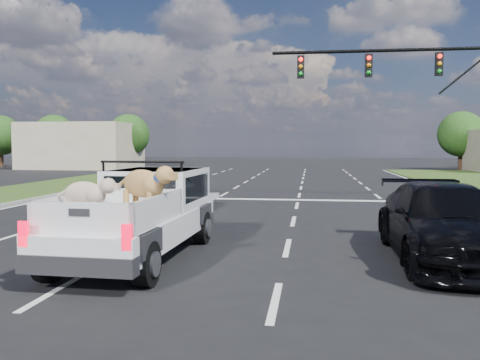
% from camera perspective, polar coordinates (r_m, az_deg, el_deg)
% --- Properties ---
extents(ground, '(160.00, 160.00, 0.00)m').
position_cam_1_polar(ground, '(11.81, -3.25, -7.37)').
color(ground, black).
rests_on(ground, ground).
extents(road_markings, '(17.75, 60.00, 0.01)m').
position_cam_1_polar(road_markings, '(18.21, 0.77, -3.32)').
color(road_markings, silver).
rests_on(road_markings, ground).
extents(curb_left, '(0.15, 60.00, 0.14)m').
position_cam_1_polar(curb_left, '(20.84, -25.00, -2.59)').
color(curb_left, gray).
rests_on(curb_left, ground).
extents(traffic_signal, '(9.11, 0.31, 7.00)m').
position_cam_1_polar(traffic_signal, '(22.54, 20.88, 9.85)').
color(traffic_signal, black).
rests_on(traffic_signal, ground).
extents(building_left, '(10.00, 8.00, 4.40)m').
position_cam_1_polar(building_left, '(52.33, -17.26, 3.68)').
color(building_left, '#BAA88E').
rests_on(building_left, ground).
extents(tree_far_a, '(4.20, 4.20, 5.40)m').
position_cam_1_polar(tree_far_a, '(58.97, -25.30, 4.55)').
color(tree_far_a, '#332114').
rests_on(tree_far_a, ground).
extents(tree_far_b, '(4.20, 4.20, 5.40)m').
position_cam_1_polar(tree_far_b, '(55.92, -20.13, 4.74)').
color(tree_far_b, '#332114').
rests_on(tree_far_b, ground).
extents(tree_far_c, '(4.20, 4.20, 5.40)m').
position_cam_1_polar(tree_far_c, '(52.64, -12.40, 4.95)').
color(tree_far_c, '#332114').
rests_on(tree_far_c, ground).
extents(tree_far_d, '(4.20, 4.20, 5.40)m').
position_cam_1_polar(tree_far_d, '(51.25, 23.58, 4.74)').
color(tree_far_d, '#332114').
rests_on(tree_far_d, ground).
extents(pickup_truck, '(2.19, 5.39, 2.00)m').
position_cam_1_polar(pickup_truck, '(10.68, -10.93, -3.53)').
color(pickup_truck, black).
rests_on(pickup_truck, ground).
extents(silver_sedan, '(1.85, 4.14, 1.38)m').
position_cam_1_polar(silver_sedan, '(17.50, -7.15, -1.40)').
color(silver_sedan, '#BBBDC3').
rests_on(silver_sedan, ground).
extents(black_coupe, '(2.16, 5.29, 1.53)m').
position_cam_1_polar(black_coupe, '(11.00, 22.00, -4.44)').
color(black_coupe, black).
rests_on(black_coupe, ground).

